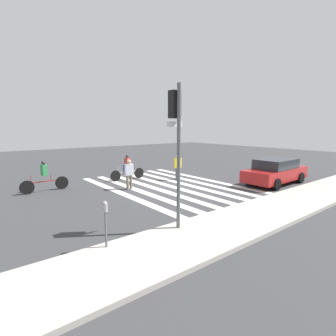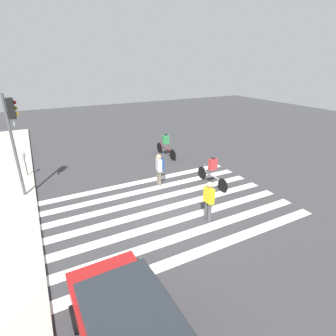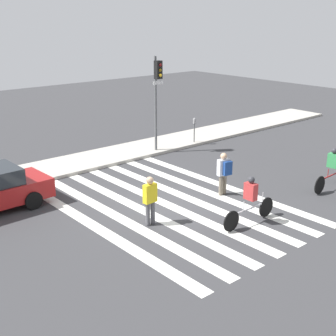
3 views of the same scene
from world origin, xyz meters
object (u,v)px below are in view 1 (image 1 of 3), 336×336
(parking_meter, at_px, (105,214))
(car_parked_dark_suv, at_px, (275,171))
(traffic_light, at_px, (176,130))
(pedestrian_adult_tall_backpack, at_px, (129,172))
(cyclist_mid_street, at_px, (44,175))
(pedestrian_adult_blue_shirt, at_px, (178,166))
(cyclist_near_curb, at_px, (128,166))

(parking_meter, xyz_separation_m, car_parked_dark_suv, (-11.62, -1.70, -0.30))
(traffic_light, xyz_separation_m, car_parked_dark_suv, (-9.18, -1.74, -2.51))
(pedestrian_adult_tall_backpack, distance_m, car_parked_dark_suv, 8.61)
(cyclist_mid_street, xyz_separation_m, car_parked_dark_suv, (-11.20, 6.49, -0.11))
(cyclist_mid_street, bearing_deg, parking_meter, 84.26)
(pedestrian_adult_blue_shirt, relative_size, car_parked_dark_suv, 0.35)
(traffic_light, relative_size, parking_meter, 3.27)
(parking_meter, xyz_separation_m, pedestrian_adult_tall_backpack, (-4.12, -5.93, -0.10))
(pedestrian_adult_tall_backpack, bearing_deg, cyclist_mid_street, -21.70)
(cyclist_mid_street, distance_m, car_parked_dark_suv, 12.94)
(traffic_light, bearing_deg, pedestrian_adult_blue_shirt, -131.01)
(car_parked_dark_suv, bearing_deg, pedestrian_adult_blue_shirt, -51.60)
(pedestrian_adult_tall_backpack, xyz_separation_m, car_parked_dark_suv, (-7.50, 4.23, -0.20))
(traffic_light, xyz_separation_m, pedestrian_adult_blue_shirt, (-5.43, -6.25, -2.35))
(pedestrian_adult_tall_backpack, relative_size, car_parked_dark_suv, 0.35)
(car_parked_dark_suv, bearing_deg, cyclist_near_curb, -47.78)
(cyclist_mid_street, bearing_deg, pedestrian_adult_tall_backpack, 145.74)
(traffic_light, height_order, cyclist_mid_street, traffic_light)
(cyclist_near_curb, xyz_separation_m, car_parked_dark_suv, (-6.24, 6.54, -0.11))
(pedestrian_adult_blue_shirt, bearing_deg, car_parked_dark_suv, -53.00)
(parking_meter, height_order, cyclist_near_curb, cyclist_near_curb)
(pedestrian_adult_tall_backpack, distance_m, pedestrian_adult_blue_shirt, 3.75)
(pedestrian_adult_tall_backpack, height_order, pedestrian_adult_blue_shirt, same)
(parking_meter, relative_size, pedestrian_adult_tall_backpack, 0.87)
(cyclist_near_curb, bearing_deg, cyclist_mid_street, 0.56)
(parking_meter, relative_size, pedestrian_adult_blue_shirt, 0.87)
(pedestrian_adult_blue_shirt, bearing_deg, pedestrian_adult_tall_backpack, -178.58)
(cyclist_near_curb, relative_size, car_parked_dark_suv, 0.52)
(pedestrian_adult_tall_backpack, bearing_deg, car_parked_dark_suv, 160.35)
(pedestrian_adult_tall_backpack, bearing_deg, cyclist_near_curb, -108.77)
(cyclist_mid_street, distance_m, cyclist_near_curb, 4.96)
(cyclist_near_curb, bearing_deg, car_parked_dark_suv, 133.63)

